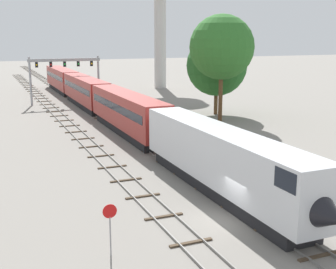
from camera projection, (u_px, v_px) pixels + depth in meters
name	position (u px, v px, depth m)	size (l,w,h in m)	color
ground_plane	(227.00, 220.00, 27.93)	(400.00, 400.00, 0.00)	gray
track_main	(73.00, 98.00, 82.67)	(2.60, 200.00, 0.16)	slate
track_near	(62.00, 118.00, 62.59)	(2.60, 160.00, 0.16)	slate
passenger_train	(102.00, 99.00, 62.81)	(3.04, 89.73, 4.80)	silver
signal_gantry	(65.00, 69.00, 75.22)	(12.10, 0.49, 8.03)	#999BA0
stop_sign	(110.00, 223.00, 23.02)	(0.76, 0.08, 2.88)	gray
trackside_tree_left	(217.00, 66.00, 64.53)	(8.83, 8.83, 11.59)	brown
trackside_tree_mid	(222.00, 47.00, 58.72)	(8.62, 8.62, 14.24)	brown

